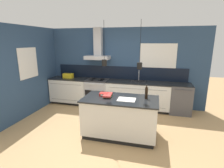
{
  "coord_description": "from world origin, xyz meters",
  "views": [
    {
      "loc": [
        1.2,
        -3.75,
        2.17
      ],
      "look_at": [
        0.09,
        0.66,
        1.05
      ],
      "focal_mm": 28.0,
      "sensor_mm": 36.0,
      "label": 1
    }
  ],
  "objects_px": {
    "bottle_on_island": "(146,93)",
    "red_supply_box": "(104,94)",
    "book_stack": "(108,95)",
    "oven_range": "(97,93)",
    "dishwasher": "(180,99)",
    "yellow_toolbox": "(68,76)"
  },
  "relations": [
    {
      "from": "dishwasher",
      "to": "red_supply_box",
      "type": "bearing_deg",
      "value": -139.67
    },
    {
      "from": "book_stack",
      "to": "red_supply_box",
      "type": "relative_size",
      "value": 1.82
    },
    {
      "from": "bottle_on_island",
      "to": "red_supply_box",
      "type": "height_order",
      "value": "bottle_on_island"
    },
    {
      "from": "dishwasher",
      "to": "book_stack",
      "type": "bearing_deg",
      "value": -137.14
    },
    {
      "from": "book_stack",
      "to": "red_supply_box",
      "type": "height_order",
      "value": "red_supply_box"
    },
    {
      "from": "dishwasher",
      "to": "yellow_toolbox",
      "type": "relative_size",
      "value": 2.68
    },
    {
      "from": "dishwasher",
      "to": "red_supply_box",
      "type": "relative_size",
      "value": 4.77
    },
    {
      "from": "dishwasher",
      "to": "book_stack",
      "type": "distance_m",
      "value": 2.55
    },
    {
      "from": "oven_range",
      "to": "bottle_on_island",
      "type": "xyz_separation_m",
      "value": [
        1.72,
        -1.61,
        0.59
      ]
    },
    {
      "from": "oven_range",
      "to": "red_supply_box",
      "type": "bearing_deg",
      "value": -66.0
    },
    {
      "from": "oven_range",
      "to": "dishwasher",
      "type": "height_order",
      "value": "same"
    },
    {
      "from": "bottle_on_island",
      "to": "book_stack",
      "type": "relative_size",
      "value": 0.93
    },
    {
      "from": "oven_range",
      "to": "red_supply_box",
      "type": "relative_size",
      "value": 4.77
    },
    {
      "from": "book_stack",
      "to": "yellow_toolbox",
      "type": "distance_m",
      "value": 2.56
    },
    {
      "from": "bottle_on_island",
      "to": "dishwasher",
      "type": "bearing_deg",
      "value": 59.26
    },
    {
      "from": "yellow_toolbox",
      "to": "dishwasher",
      "type": "bearing_deg",
      "value": -0.0
    },
    {
      "from": "book_stack",
      "to": "bottle_on_island",
      "type": "bearing_deg",
      "value": 5.79
    },
    {
      "from": "oven_range",
      "to": "dishwasher",
      "type": "bearing_deg",
      "value": 0.09
    },
    {
      "from": "dishwasher",
      "to": "book_stack",
      "type": "relative_size",
      "value": 2.63
    },
    {
      "from": "red_supply_box",
      "to": "book_stack",
      "type": "bearing_deg",
      "value": -25.66
    },
    {
      "from": "oven_range",
      "to": "dishwasher",
      "type": "xyz_separation_m",
      "value": [
        2.68,
        0.0,
        -0.0
      ]
    },
    {
      "from": "bottle_on_island",
      "to": "yellow_toolbox",
      "type": "distance_m",
      "value": 3.22
    }
  ]
}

